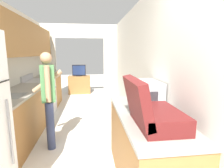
{
  "coord_description": "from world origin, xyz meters",
  "views": [
    {
      "loc": [
        0.33,
        -0.97,
        1.55
      ],
      "look_at": [
        0.74,
        2.29,
        0.97
      ],
      "focal_mm": 28.0,
      "sensor_mm": 36.0,
      "label": 1
    }
  ],
  "objects_px": {
    "suitcase": "(151,111)",
    "television": "(79,71)",
    "knife": "(45,77)",
    "person": "(49,98)",
    "range_oven": "(41,97)",
    "microwave": "(145,92)",
    "tv_cabinet": "(80,85)"
  },
  "relations": [
    {
      "from": "microwave",
      "to": "person",
      "type": "bearing_deg",
      "value": 154.97
    },
    {
      "from": "knife",
      "to": "person",
      "type": "bearing_deg",
      "value": -105.87
    },
    {
      "from": "person",
      "to": "suitcase",
      "type": "relative_size",
      "value": 2.55
    },
    {
      "from": "range_oven",
      "to": "knife",
      "type": "height_order",
      "value": "range_oven"
    },
    {
      "from": "suitcase",
      "to": "knife",
      "type": "distance_m",
      "value": 4.06
    },
    {
      "from": "microwave",
      "to": "knife",
      "type": "xyz_separation_m",
      "value": [
        -2.0,
        2.9,
        -0.14
      ]
    },
    {
      "from": "person",
      "to": "microwave",
      "type": "bearing_deg",
      "value": -128.53
    },
    {
      "from": "microwave",
      "to": "television",
      "type": "relative_size",
      "value": 1.05
    },
    {
      "from": "person",
      "to": "tv_cabinet",
      "type": "xyz_separation_m",
      "value": [
        0.25,
        3.98,
        -0.49
      ]
    },
    {
      "from": "range_oven",
      "to": "person",
      "type": "relative_size",
      "value": 0.66
    },
    {
      "from": "tv_cabinet",
      "to": "knife",
      "type": "relative_size",
      "value": 2.47
    },
    {
      "from": "microwave",
      "to": "tv_cabinet",
      "type": "height_order",
      "value": "microwave"
    },
    {
      "from": "suitcase",
      "to": "tv_cabinet",
      "type": "height_order",
      "value": "suitcase"
    },
    {
      "from": "range_oven",
      "to": "television",
      "type": "bearing_deg",
      "value": 70.1
    },
    {
      "from": "knife",
      "to": "television",
      "type": "bearing_deg",
      "value": 32.47
    },
    {
      "from": "person",
      "to": "knife",
      "type": "xyz_separation_m",
      "value": [
        -0.6,
        2.25,
        0.06
      ]
    },
    {
      "from": "person",
      "to": "knife",
      "type": "height_order",
      "value": "person"
    },
    {
      "from": "range_oven",
      "to": "knife",
      "type": "relative_size",
      "value": 3.05
    },
    {
      "from": "knife",
      "to": "tv_cabinet",
      "type": "bearing_deg",
      "value": 33.04
    },
    {
      "from": "television",
      "to": "suitcase",
      "type": "bearing_deg",
      "value": -79.65
    },
    {
      "from": "suitcase",
      "to": "television",
      "type": "relative_size",
      "value": 1.21
    },
    {
      "from": "suitcase",
      "to": "knife",
      "type": "xyz_separation_m",
      "value": [
        -1.82,
        3.63,
        -0.13
      ]
    },
    {
      "from": "person",
      "to": "tv_cabinet",
      "type": "distance_m",
      "value": 4.02
    },
    {
      "from": "television",
      "to": "knife",
      "type": "height_order",
      "value": "television"
    },
    {
      "from": "range_oven",
      "to": "television",
      "type": "relative_size",
      "value": 2.04
    },
    {
      "from": "tv_cabinet",
      "to": "television",
      "type": "relative_size",
      "value": 1.65
    },
    {
      "from": "suitcase",
      "to": "microwave",
      "type": "xyz_separation_m",
      "value": [
        0.18,
        0.72,
        0.01
      ]
    },
    {
      "from": "person",
      "to": "suitcase",
      "type": "bearing_deg",
      "value": -151.86
    },
    {
      "from": "television",
      "to": "knife",
      "type": "relative_size",
      "value": 1.5
    },
    {
      "from": "suitcase",
      "to": "tv_cabinet",
      "type": "distance_m",
      "value": 5.49
    },
    {
      "from": "range_oven",
      "to": "suitcase",
      "type": "xyz_separation_m",
      "value": [
        1.8,
        -3.02,
        0.58
      ]
    },
    {
      "from": "range_oven",
      "to": "television",
      "type": "xyz_separation_m",
      "value": [
        0.83,
        2.3,
        0.45
      ]
    }
  ]
}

